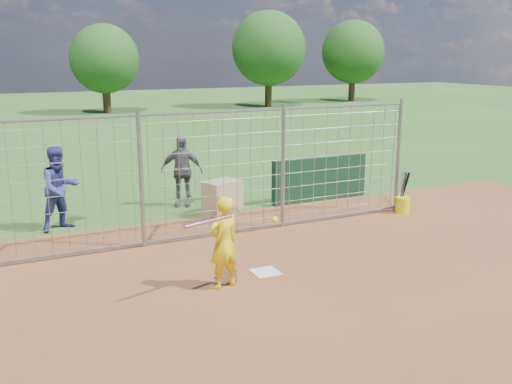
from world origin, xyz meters
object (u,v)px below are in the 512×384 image
batter (224,243)px  equipment_bin (222,198)px  bucket_with_bats (402,203)px  bystander_a (60,188)px  bystander_b (181,171)px

batter → equipment_bin: batter is taller
bucket_with_bats → bystander_a: bearing=164.0°
bystander_a → bystander_b: bystander_a is taller
bystander_a → bucket_with_bats: 7.57m
bystander_a → batter: bearing=-86.8°
bystander_a → bystander_b: (2.87, 0.75, -0.02)m
bystander_a → equipment_bin: 3.50m
bystander_a → equipment_bin: bearing=-27.6°
batter → bystander_a: 4.70m
bystander_b → equipment_bin: bearing=-37.8°
bystander_b → bystander_a: bearing=-138.7°
bystander_a → equipment_bin: bystander_a is taller
batter → bucket_with_bats: bearing=-173.5°
batter → equipment_bin: (1.56, 3.87, -0.34)m
batter → bystander_a: bearing=-82.4°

